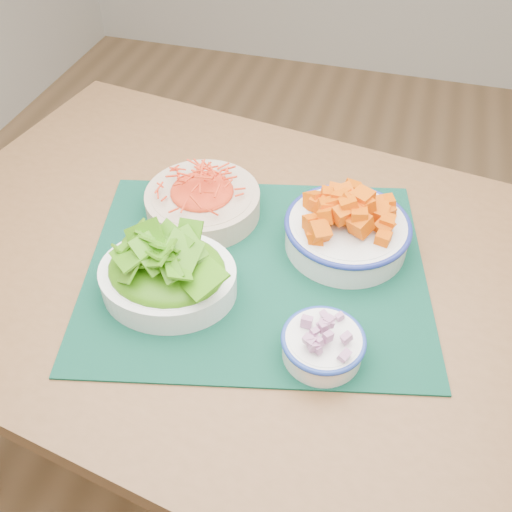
{
  "coord_description": "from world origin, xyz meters",
  "views": [
    {
      "loc": [
        0.06,
        -0.98,
        1.47
      ],
      "look_at": [
        -0.14,
        -0.31,
        0.78
      ],
      "focal_mm": 40.0,
      "sensor_mm": 36.0,
      "label": 1
    }
  ],
  "objects_px": {
    "table": "(249,295)",
    "onion_bowl": "(323,342)",
    "squash_bowl": "(348,223)",
    "placemat": "(256,269)",
    "lettuce_bowl": "(167,269)",
    "carrot_bowl": "(203,198)"
  },
  "relations": [
    {
      "from": "placemat",
      "to": "squash_bowl",
      "type": "xyz_separation_m",
      "value": [
        0.14,
        0.1,
        0.05
      ]
    },
    {
      "from": "carrot_bowl",
      "to": "squash_bowl",
      "type": "distance_m",
      "value": 0.28
    },
    {
      "from": "table",
      "to": "onion_bowl",
      "type": "height_order",
      "value": "onion_bowl"
    },
    {
      "from": "table",
      "to": "lettuce_bowl",
      "type": "bearing_deg",
      "value": -127.34
    },
    {
      "from": "table",
      "to": "placemat",
      "type": "height_order",
      "value": "placemat"
    },
    {
      "from": "table",
      "to": "squash_bowl",
      "type": "xyz_separation_m",
      "value": [
        0.16,
        0.09,
        0.15
      ]
    },
    {
      "from": "carrot_bowl",
      "to": "lettuce_bowl",
      "type": "xyz_separation_m",
      "value": [
        0.01,
        -0.2,
        0.01
      ]
    },
    {
      "from": "placemat",
      "to": "onion_bowl",
      "type": "xyz_separation_m",
      "value": [
        0.15,
        -0.15,
        0.03
      ]
    },
    {
      "from": "carrot_bowl",
      "to": "table",
      "type": "bearing_deg",
      "value": -39.78
    },
    {
      "from": "lettuce_bowl",
      "to": "table",
      "type": "bearing_deg",
      "value": 37.45
    },
    {
      "from": "carrot_bowl",
      "to": "placemat",
      "type": "bearing_deg",
      "value": -39.66
    },
    {
      "from": "placemat",
      "to": "lettuce_bowl",
      "type": "distance_m",
      "value": 0.16
    },
    {
      "from": "placemat",
      "to": "carrot_bowl",
      "type": "xyz_separation_m",
      "value": [
        -0.14,
        0.11,
        0.04
      ]
    },
    {
      "from": "table",
      "to": "placemat",
      "type": "xyz_separation_m",
      "value": [
        0.02,
        -0.01,
        0.09
      ]
    },
    {
      "from": "table",
      "to": "onion_bowl",
      "type": "bearing_deg",
      "value": -35.74
    },
    {
      "from": "table",
      "to": "squash_bowl",
      "type": "bearing_deg",
      "value": 37.82
    },
    {
      "from": "lettuce_bowl",
      "to": "onion_bowl",
      "type": "distance_m",
      "value": 0.28
    },
    {
      "from": "squash_bowl",
      "to": "onion_bowl",
      "type": "distance_m",
      "value": 0.25
    },
    {
      "from": "table",
      "to": "carrot_bowl",
      "type": "relative_size",
      "value": 5.67
    },
    {
      "from": "lettuce_bowl",
      "to": "onion_bowl",
      "type": "bearing_deg",
      "value": -18.58
    },
    {
      "from": "lettuce_bowl",
      "to": "carrot_bowl",
      "type": "bearing_deg",
      "value": 87.28
    },
    {
      "from": "lettuce_bowl",
      "to": "onion_bowl",
      "type": "height_order",
      "value": "lettuce_bowl"
    }
  ]
}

